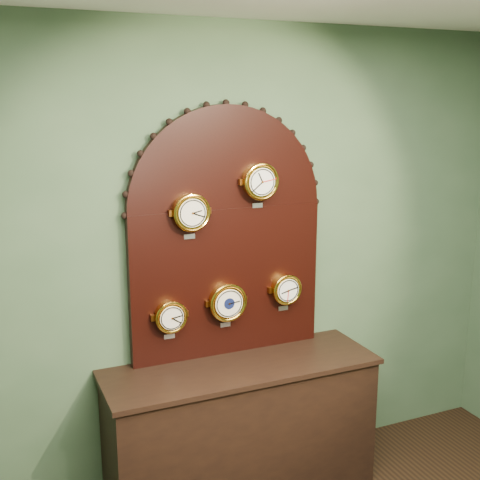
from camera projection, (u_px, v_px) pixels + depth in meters
name	position (u px, v px, depth m)	size (l,w,h in m)	color
wall_back	(224.00, 260.00, 3.74)	(4.00, 4.00, 0.00)	#405A3D
shop_counter	(241.00, 431.00, 3.72)	(1.60, 0.50, 0.80)	black
display_board	(227.00, 225.00, 3.64)	(1.26, 0.06, 1.53)	black
roman_clock	(191.00, 212.00, 3.47)	(0.22, 0.08, 0.27)	gold
arabic_clock	(260.00, 181.00, 3.60)	(0.22, 0.08, 0.27)	gold
hygrometer	(170.00, 316.00, 3.55)	(0.19, 0.08, 0.24)	gold
barometer	(227.00, 302.00, 3.68)	(0.24, 0.08, 0.29)	gold
tide_clock	(286.00, 289.00, 3.82)	(0.20, 0.08, 0.25)	gold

